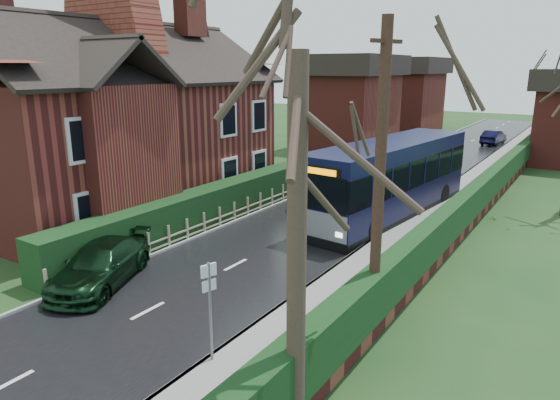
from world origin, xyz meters
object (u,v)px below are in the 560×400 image
Objects in this scene: brick_house at (120,118)px; car_silver at (318,190)px; car_green at (101,265)px; bus at (390,179)px; telegraph_pole at (379,187)px; bus_stop_sign at (210,299)px.

brick_house reaches higher than car_silver.
car_green is (6.12, -6.25, -3.73)m from brick_house.
telegraph_pole reaches higher than bus.
brick_house is 15.27m from telegraph_pole.
brick_house is at bearing -145.69° from bus.
bus_stop_sign is at bearing -38.38° from car_green.
brick_house is at bearing -146.56° from car_silver.
brick_house is 12.67m from bus.
car_green is at bearing -100.74° from car_silver.
telegraph_pole reaches higher than car_silver.
car_silver is (-3.70, 0.01, -0.99)m from bus.
brick_house reaches higher than car_green.
bus reaches higher than bus_stop_sign.
bus is 13.04m from car_green.
bus is at bearing -5.64° from car_silver.
bus_stop_sign is 4.64m from telegraph_pole.
brick_house reaches higher than bus.
bus is 13.64m from bus_stop_sign.
telegraph_pole reaches higher than bus_stop_sign.
car_green is (-4.81, -12.08, -1.05)m from bus.
brick_house is 9.99m from car_silver.
bus is 4.58× the size of bus_stop_sign.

